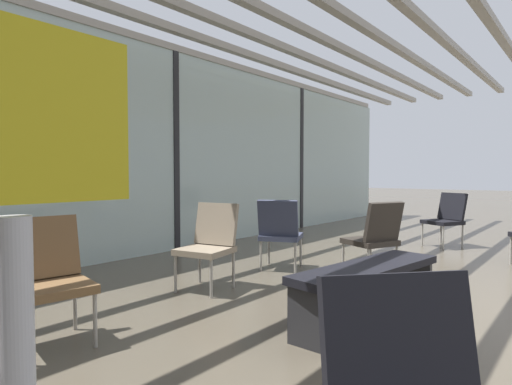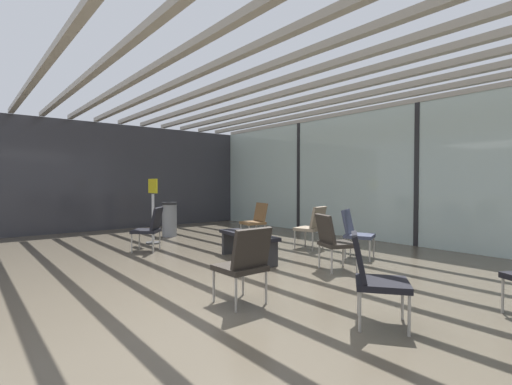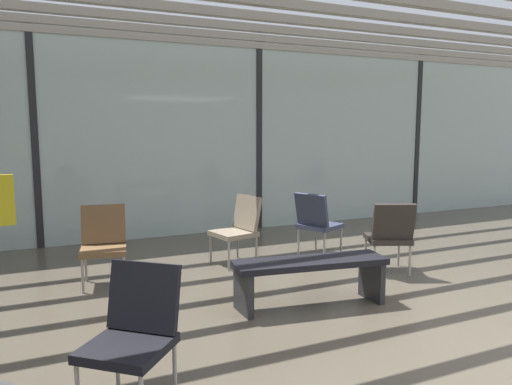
{
  "view_description": "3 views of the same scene",
  "coord_description": "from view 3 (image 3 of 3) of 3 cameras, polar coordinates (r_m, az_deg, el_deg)",
  "views": [
    {
      "loc": [
        -4.13,
        0.17,
        1.17
      ],
      "look_at": [
        1.35,
        4.69,
        0.86
      ],
      "focal_mm": 28.97,
      "sensor_mm": 36.0,
      "label": 1
    },
    {
      "loc": [
        3.98,
        -2.42,
        1.36
      ],
      "look_at": [
        -1.34,
        1.86,
        1.17
      ],
      "focal_mm": 25.96,
      "sensor_mm": 36.0,
      "label": 2
    },
    {
      "loc": [
        -3.5,
        -2.43,
        1.72
      ],
      "look_at": [
        0.11,
        5.53,
        0.57
      ],
      "focal_mm": 34.12,
      "sensor_mm": 36.0,
      "label": 3
    }
  ],
  "objects": [
    {
      "name": "lounge_chair_6",
      "position": [
        6.64,
        7.11,
        -3.22
      ],
      "size": [
        0.68,
        0.65,
        0.87
      ],
      "rotation": [
        0.0,
        0.0,
        2.0
      ],
      "color": "#33384C",
      "rests_on": "ground"
    },
    {
      "name": "parked_airplane",
      "position": [
        14.26,
        -6.86,
        8.16
      ],
      "size": [
        12.28,
        3.8,
        3.8
      ],
      "color": "silver",
      "rests_on": "ground"
    },
    {
      "name": "window_mullion_0",
      "position": [
        7.64,
        -24.5,
        5.34
      ],
      "size": [
        0.1,
        0.12,
        3.05
      ],
      "primitive_type": "cube",
      "color": "black",
      "rests_on": "ground"
    },
    {
      "name": "lounge_chair_1",
      "position": [
        3.23,
        -14.07,
        -15.08
      ],
      "size": [
        0.71,
        0.71,
        0.87
      ],
      "rotation": [
        0.0,
        0.0,
        5.57
      ],
      "color": "black",
      "rests_on": "ground"
    },
    {
      "name": "lounge_chair_7",
      "position": [
        6.01,
        15.44,
        -4.58
      ],
      "size": [
        0.65,
        0.67,
        0.87
      ],
      "rotation": [
        0.0,
        0.0,
        2.74
      ],
      "color": "#28231E",
      "rests_on": "ground"
    },
    {
      "name": "glass_curtain_wall",
      "position": [
        8.4,
        0.24,
        6.14
      ],
      "size": [
        14.0,
        0.08,
        3.05
      ],
      "primitive_type": "cube",
      "color": "#A3B7B2",
      "rests_on": "ground"
    },
    {
      "name": "lounge_chair_3",
      "position": [
        6.23,
        -2.01,
        -3.88
      ],
      "size": [
        0.62,
        0.58,
        0.87
      ],
      "rotation": [
        0.0,
        0.0,
        4.93
      ],
      "color": "#7F705B",
      "rests_on": "ground"
    },
    {
      "name": "window_mullion_1",
      "position": [
        8.4,
        0.24,
        6.14
      ],
      "size": [
        0.1,
        0.12,
        3.05
      ],
      "primitive_type": "cube",
      "color": "black",
      "rests_on": "ground"
    },
    {
      "name": "waiting_bench",
      "position": [
        4.79,
        6.38,
        -9.03
      ],
      "size": [
        1.54,
        0.61,
        0.47
      ],
      "rotation": [
        0.0,
        0.0,
        3.0
      ],
      "color": "black",
      "rests_on": "ground"
    },
    {
      "name": "window_mullion_2",
      "position": [
        10.36,
        18.24,
        6.02
      ],
      "size": [
        0.1,
        0.12,
        3.05
      ],
      "primitive_type": "cube",
      "color": "black",
      "rests_on": "ground"
    },
    {
      "name": "lounge_chair_2",
      "position": [
        5.69,
        -17.44,
        -5.33
      ],
      "size": [
        0.56,
        0.6,
        0.87
      ],
      "rotation": [
        0.0,
        0.0,
        6.12
      ],
      "color": "brown",
      "rests_on": "ground"
    }
  ]
}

